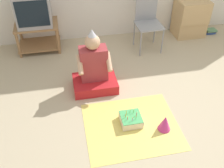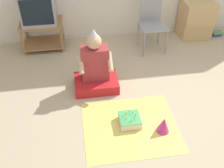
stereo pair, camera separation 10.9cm
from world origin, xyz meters
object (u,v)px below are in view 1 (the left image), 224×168
object	(u,v)px
book_pile	(211,31)
person_seated	(94,70)
cardboard_box_stack	(190,17)
folding_chair	(148,18)
party_hat_blue	(165,123)
birthday_cake	(131,119)
tv	(33,9)

from	to	relation	value
book_pile	person_seated	world-z (taller)	person_seated
cardboard_box_stack	person_seated	distance (m)	2.23
folding_chair	party_hat_blue	bearing A→B (deg)	-100.34
book_pile	person_seated	distance (m)	2.61
cardboard_box_stack	book_pile	size ratio (longest dim) A/B	3.42
folding_chair	birthday_cake	size ratio (longest dim) A/B	3.81
tv	birthday_cake	xyz separation A→B (m)	(1.07, -1.95, -0.65)
folding_chair	person_seated	distance (m)	1.39
tv	folding_chair	xyz separation A→B (m)	(1.77, -0.27, -0.18)
folding_chair	cardboard_box_stack	size ratio (longest dim) A/B	1.44
book_pile	birthday_cake	xyz separation A→B (m)	(-2.02, -1.89, 0.01)
tv	cardboard_box_stack	world-z (taller)	tv
person_seated	cardboard_box_stack	bearing A→B (deg)	31.82
cardboard_box_stack	party_hat_blue	bearing A→B (deg)	-120.12
book_pile	birthday_cake	bearing A→B (deg)	-136.94
party_hat_blue	tv	bearing A→B (deg)	123.95
cardboard_box_stack	person_seated	xyz separation A→B (m)	(-1.90, -1.18, -0.05)
folding_chair	birthday_cake	distance (m)	1.88
tv	party_hat_blue	size ratio (longest dim) A/B	2.67
folding_chair	book_pile	size ratio (longest dim) A/B	4.91
tv	cardboard_box_stack	distance (m)	2.68
tv	birthday_cake	world-z (taller)	tv
folding_chair	person_seated	xyz separation A→B (m)	(-1.01, -0.92, -0.25)
book_pile	person_seated	bearing A→B (deg)	-154.28
tv	person_seated	world-z (taller)	tv
folding_chair	cardboard_box_stack	bearing A→B (deg)	16.20
folding_chair	cardboard_box_stack	xyz separation A→B (m)	(0.89, 0.26, -0.19)
folding_chair	birthday_cake	world-z (taller)	folding_chair
book_pile	party_hat_blue	xyz separation A→B (m)	(-1.66, -2.06, 0.06)
folding_chair	birthday_cake	bearing A→B (deg)	-112.39
cardboard_box_stack	party_hat_blue	distance (m)	2.45
birthday_cake	party_hat_blue	distance (m)	0.40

